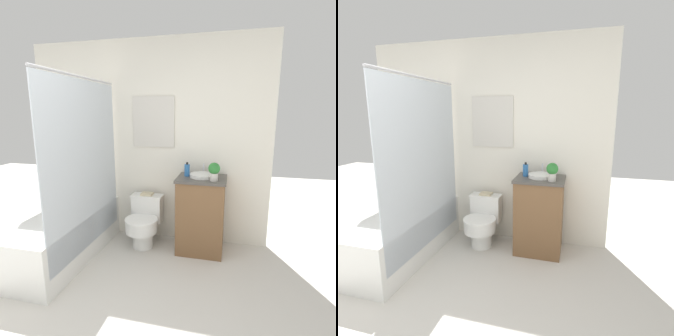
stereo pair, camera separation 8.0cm
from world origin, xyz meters
The scene contains 8 objects.
wall_back centered at (0.00, 2.15, 1.26)m, with size 3.05×0.07×2.50m.
shower_area centered at (-0.70, 1.37, 0.30)m, with size 0.61×1.51×1.98m.
toilet centered at (0.05, 1.85, 0.31)m, with size 0.40×0.53×0.61m.
vanity centered at (0.74, 1.88, 0.45)m, with size 0.56×0.46×0.90m.
sink centered at (0.74, 1.90, 0.92)m, with size 0.28×0.32×0.13m.
soap_bottle centered at (0.56, 1.92, 0.97)m, with size 0.06×0.06×0.16m.
potted_plant centered at (0.88, 1.77, 1.01)m, with size 0.13×0.13×0.20m.
book_on_tank centered at (0.05, 1.99, 0.62)m, with size 0.15×0.13×0.02m.
Camera 1 is at (1.05, -1.03, 1.62)m, focal length 28.00 mm.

